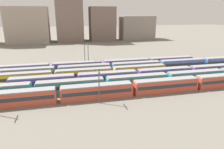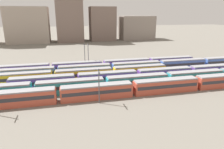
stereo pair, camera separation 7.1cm
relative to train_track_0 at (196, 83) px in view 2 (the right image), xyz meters
The scene contains 14 objects.
ground_plane 44.13m from the train_track_0, 162.85° to the left, with size 600.00×600.00×0.00m, color slate.
train_track_0 is the anchor object (origin of this frame).
train_track_1 16.56m from the train_track_0, 161.69° to the left, with size 93.60×3.06×3.75m.
train_track_2 17.34m from the train_track_0, 143.13° to the left, with size 74.70×3.06×3.75m.
train_track_3 33.80m from the train_track_0, 152.52° to the left, with size 55.80×3.06×3.75m.
train_track_4 23.21m from the train_track_0, 116.36° to the left, with size 93.60×3.06×3.75m.
train_track_5 33.94m from the train_track_0, 130.01° to the left, with size 74.70×3.06×3.75m.
catenary_pole_0 28.59m from the train_track_0, behind, with size 0.24×3.20×8.54m.
catenary_pole_1 39.78m from the train_track_0, 132.64° to the left, with size 0.24×3.20×10.02m.
catenary_pole_3 40.70m from the train_track_0, 134.05° to the left, with size 0.24×3.20×9.79m.
distant_building_1 130.21m from the train_track_0, 117.53° to the left, with size 29.33×19.36×25.40m, color #A89989.
distant_building_2 121.00m from the train_track_0, 104.73° to the left, with size 19.42×20.51×47.77m, color #7A665B.
distant_building_3 115.70m from the train_track_0, 92.50° to the left, with size 19.50×15.46×25.74m, color #7A665B.
distant_building_4 117.68m from the train_track_0, 78.48° to the left, with size 26.82×18.10×18.81m, color gray.
Camera 2 is at (6.46, -47.23, 20.63)m, focal length 32.60 mm.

